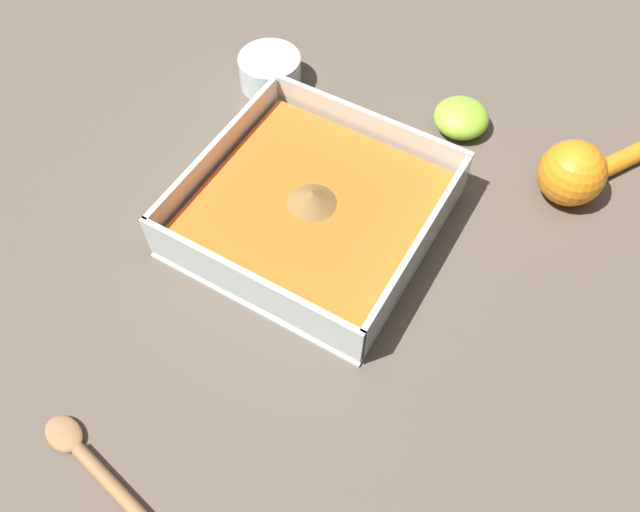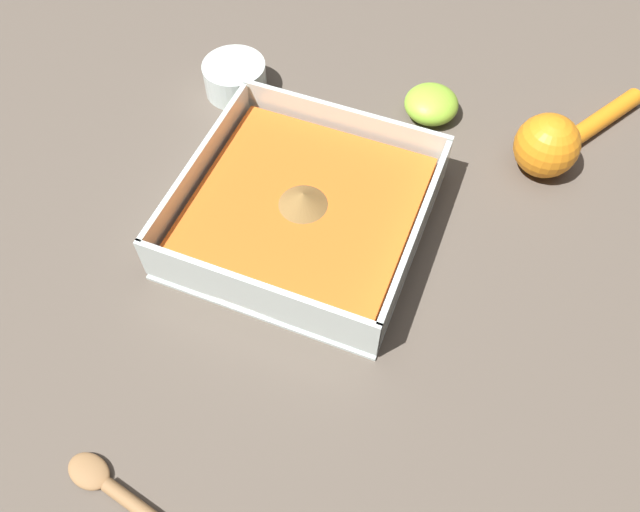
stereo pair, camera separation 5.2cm
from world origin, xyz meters
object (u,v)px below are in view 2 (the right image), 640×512
at_px(lemon_squeezer, 555,142).
at_px(lemon_half, 431,104).
at_px(square_dish, 304,212).
at_px(spice_bowl, 235,79).

relative_size(lemon_squeezer, lemon_half, 2.92).
xyz_separation_m(square_dish, lemon_squeezer, (-0.23, -0.19, 0.01)).
distance_m(lemon_squeezer, lemon_half, 0.15).
relative_size(spice_bowl, lemon_squeezer, 0.41).
xyz_separation_m(spice_bowl, lemon_squeezer, (-0.39, -0.02, 0.01)).
bearing_deg(lemon_half, spice_bowl, 11.04).
xyz_separation_m(square_dish, lemon_half, (-0.08, -0.21, -0.00)).
bearing_deg(lemon_half, square_dish, 69.24).
relative_size(square_dish, lemon_half, 3.77).
relative_size(square_dish, spice_bowl, 3.16).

